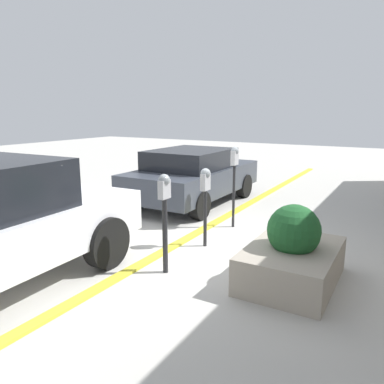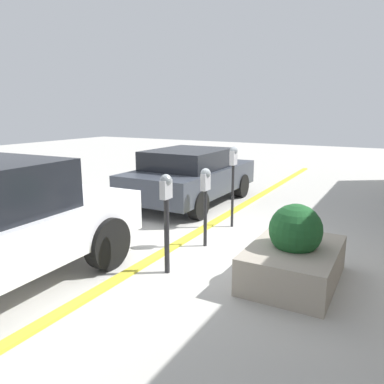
{
  "view_description": "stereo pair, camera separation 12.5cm",
  "coord_description": "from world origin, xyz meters",
  "px_view_note": "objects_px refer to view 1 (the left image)",
  "views": [
    {
      "loc": [
        -5.28,
        -3.18,
        2.24
      ],
      "look_at": [
        0.0,
        -0.1,
        0.91
      ],
      "focal_mm": 35.0,
      "sensor_mm": 36.0,
      "label": 1
    },
    {
      "loc": [
        -5.35,
        -3.07,
        2.24
      ],
      "look_at": [
        0.0,
        -0.1,
        0.91
      ],
      "focal_mm": 35.0,
      "sensor_mm": 36.0,
      "label": 2
    }
  ],
  "objects_px": {
    "parking_meter_second": "(205,188)",
    "planter_box": "(292,255)",
    "parking_meter_middle": "(234,167)",
    "parking_meter_nearest": "(165,206)",
    "parked_car_middle": "(193,175)"
  },
  "relations": [
    {
      "from": "parking_meter_second",
      "to": "planter_box",
      "type": "bearing_deg",
      "value": -110.54
    },
    {
      "from": "planter_box",
      "to": "parked_car_middle",
      "type": "bearing_deg",
      "value": 46.85
    },
    {
      "from": "parking_meter_middle",
      "to": "parked_car_middle",
      "type": "relative_size",
      "value": 0.41
    },
    {
      "from": "parking_meter_nearest",
      "to": "parked_car_middle",
      "type": "relative_size",
      "value": 0.36
    },
    {
      "from": "parking_meter_second",
      "to": "parking_meter_middle",
      "type": "height_order",
      "value": "parking_meter_middle"
    },
    {
      "from": "parking_meter_middle",
      "to": "parked_car_middle",
      "type": "distance_m",
      "value": 2.14
    },
    {
      "from": "parking_meter_nearest",
      "to": "parking_meter_middle",
      "type": "relative_size",
      "value": 0.9
    },
    {
      "from": "parking_meter_second",
      "to": "parked_car_middle",
      "type": "bearing_deg",
      "value": 33.92
    },
    {
      "from": "parking_meter_second",
      "to": "parking_meter_middle",
      "type": "distance_m",
      "value": 1.24
    },
    {
      "from": "parking_meter_nearest",
      "to": "parking_meter_second",
      "type": "relative_size",
      "value": 1.06
    },
    {
      "from": "planter_box",
      "to": "parked_car_middle",
      "type": "distance_m",
      "value": 4.56
    },
    {
      "from": "parking_meter_nearest",
      "to": "parking_meter_second",
      "type": "bearing_deg",
      "value": 0.85
    },
    {
      "from": "parking_meter_middle",
      "to": "planter_box",
      "type": "distance_m",
      "value": 2.61
    },
    {
      "from": "parking_meter_second",
      "to": "planter_box",
      "type": "distance_m",
      "value": 1.86
    },
    {
      "from": "parking_meter_middle",
      "to": "planter_box",
      "type": "height_order",
      "value": "parking_meter_middle"
    }
  ]
}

